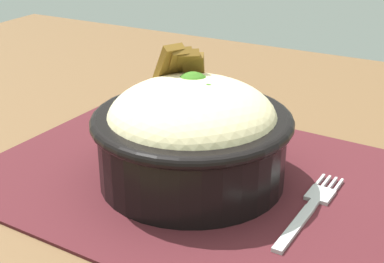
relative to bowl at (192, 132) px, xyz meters
The scene contains 4 objects.
table 0.12m from the bowl, 58.72° to the left, with size 1.37×0.91×0.77m.
placemat 0.05m from the bowl, 21.42° to the left, with size 0.44×0.31×0.00m, color #47191E.
bowl is the anchor object (origin of this frame).
fork 0.13m from the bowl, ahead, with size 0.02×0.14×0.00m.
Camera 1 is at (0.21, -0.45, 1.03)m, focal length 52.94 mm.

